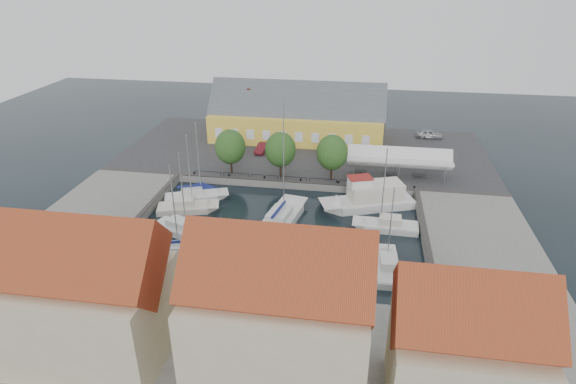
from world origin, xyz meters
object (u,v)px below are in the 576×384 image
object	(u,v)px
tent_canopy	(399,158)
west_boat_a	(195,197)
car_silver	(429,134)
east_boat_c	(387,268)
west_boat_b	(187,209)
launch_sw	(129,275)
trawler	(371,200)
car_red	(262,148)
center_sailboat	(281,220)
warehouse	(294,118)
west_boat_d	(171,256)
east_boat_b	(387,227)
launch_nw	(206,190)
west_boat_c	(181,231)

from	to	relation	value
tent_canopy	west_boat_a	world-z (taller)	west_boat_a
car_silver	east_boat_c	xyz separation A→B (m)	(-7.86, -38.85, -1.47)
west_boat_b	launch_sw	bearing A→B (deg)	-93.45
car_silver	trawler	xyz separation A→B (m)	(-9.60, -25.12, -0.72)
car_red	west_boat_a	bearing A→B (deg)	-104.28
trawler	center_sailboat	bearing A→B (deg)	-150.28
tent_canopy	center_sailboat	world-z (taller)	center_sailboat
warehouse	west_boat_d	distance (m)	37.91
car_red	trawler	world-z (taller)	trawler
east_boat_b	launch_nw	bearing A→B (deg)	164.12
warehouse	center_sailboat	distance (m)	28.22
car_red	west_boat_b	world-z (taller)	west_boat_b
west_boat_a	launch_sw	bearing A→B (deg)	-92.84
west_boat_b	car_red	bearing A→B (deg)	73.49
center_sailboat	west_boat_d	xyz separation A→B (m)	(-9.90, -9.16, -0.09)
car_red	east_boat_b	bearing A→B (deg)	-41.13
center_sailboat	west_boat_d	bearing A→B (deg)	-137.23
trawler	west_boat_a	world-z (taller)	west_boat_a
west_boat_a	tent_canopy	bearing A→B (deg)	20.03
west_boat_b	car_silver	bearing A→B (deg)	42.88
tent_canopy	east_boat_c	bearing A→B (deg)	-94.95
west_boat_d	east_boat_b	bearing A→B (deg)	23.61
east_boat_c	launch_sw	size ratio (longest dim) A/B	2.02
east_boat_b	east_boat_c	world-z (taller)	east_boat_b
warehouse	car_red	xyz separation A→B (m)	(-3.84, -7.58, -2.76)
launch_sw	car_silver	bearing A→B (deg)	53.10
west_boat_c	west_boat_a	bearing A→B (deg)	98.78
center_sailboat	launch_nw	distance (m)	13.65
center_sailboat	warehouse	bearing A→B (deg)	95.33
east_boat_c	west_boat_d	bearing A→B (deg)	-176.50
launch_nw	car_red	bearing A→B (deg)	68.50
warehouse	car_red	size ratio (longest dim) A/B	7.01
east_boat_b	car_red	bearing A→B (deg)	133.61
car_silver	trawler	distance (m)	26.90
west_boat_c	launch_nw	distance (m)	11.35
west_boat_a	trawler	bearing A→B (deg)	3.73
car_red	car_silver	bearing A→B (deg)	27.54
east_boat_b	west_boat_c	xyz separation A→B (m)	(-23.03, -4.55, 0.00)
warehouse	car_silver	size ratio (longest dim) A/B	6.63
car_silver	warehouse	bearing A→B (deg)	99.53
west_boat_b	tent_canopy	bearing A→B (deg)	25.87
west_boat_c	tent_canopy	bearing A→B (deg)	35.98
east_boat_b	car_silver	bearing A→B (deg)	75.89
east_boat_b	launch_nw	world-z (taller)	east_boat_b
trawler	west_boat_d	xyz separation A→B (m)	(-20.27, -15.08, -0.75)
west_boat_a	west_boat_d	distance (m)	13.78
launch_sw	west_boat_d	bearing A→B (deg)	50.04
tent_canopy	car_silver	size ratio (longest dim) A/B	3.25
trawler	west_boat_a	size ratio (longest dim) A/B	1.11
car_red	west_boat_c	distance (m)	24.64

